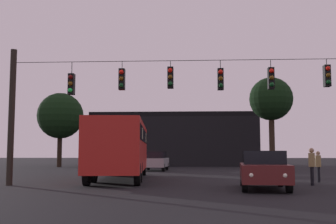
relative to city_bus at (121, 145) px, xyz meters
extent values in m
plane|color=black|center=(3.98, 8.42, -1.87)|extent=(168.00, 168.00, 0.00)
cylinder|color=black|center=(-4.27, -4.24, 1.21)|extent=(0.28, 0.28, 6.14)
cylinder|color=black|center=(3.98, -4.24, 3.67)|extent=(16.50, 0.02, 0.02)
cylinder|color=black|center=(-1.56, -4.24, 3.39)|extent=(0.03, 0.03, 0.54)
cube|color=black|center=(-1.56, -4.24, 2.65)|extent=(0.26, 0.32, 0.95)
sphere|color=#510A0A|center=(-1.56, -4.42, 2.95)|extent=(0.20, 0.20, 0.20)
sphere|color=#5B3D0C|center=(-1.56, -4.42, 2.65)|extent=(0.20, 0.20, 0.20)
sphere|color=#1EE04C|center=(-1.56, -4.42, 2.35)|extent=(0.20, 0.20, 0.20)
cylinder|color=black|center=(0.73, -4.24, 3.49)|extent=(0.03, 0.03, 0.34)
cube|color=black|center=(0.73, -4.24, 2.85)|extent=(0.26, 0.32, 0.95)
sphere|color=red|center=(0.73, -4.42, 3.15)|extent=(0.20, 0.20, 0.20)
sphere|color=#5B3D0C|center=(0.73, -4.42, 2.85)|extent=(0.20, 0.20, 0.20)
sphere|color=#0C4219|center=(0.73, -4.42, 2.55)|extent=(0.20, 0.20, 0.20)
cylinder|color=black|center=(2.91, -4.24, 3.52)|extent=(0.03, 0.03, 0.28)
cube|color=black|center=(2.91, -4.24, 2.90)|extent=(0.26, 0.32, 0.95)
sphere|color=red|center=(2.91, -4.42, 3.20)|extent=(0.20, 0.20, 0.20)
sphere|color=#5B3D0C|center=(2.91, -4.42, 2.90)|extent=(0.20, 0.20, 0.20)
sphere|color=#0C4219|center=(2.91, -4.42, 2.60)|extent=(0.20, 0.20, 0.20)
cylinder|color=black|center=(5.12, -4.24, 3.47)|extent=(0.03, 0.03, 0.37)
cube|color=black|center=(5.12, -4.24, 2.81)|extent=(0.26, 0.32, 0.95)
sphere|color=red|center=(5.12, -4.42, 3.11)|extent=(0.20, 0.20, 0.20)
sphere|color=#5B3D0C|center=(5.12, -4.42, 2.81)|extent=(0.20, 0.20, 0.20)
sphere|color=#0C4219|center=(5.12, -4.42, 2.51)|extent=(0.20, 0.20, 0.20)
cylinder|color=black|center=(7.33, -4.24, 3.48)|extent=(0.03, 0.03, 0.36)
cube|color=black|center=(7.33, -4.24, 2.83)|extent=(0.26, 0.32, 0.95)
sphere|color=red|center=(7.33, -4.42, 3.13)|extent=(0.20, 0.20, 0.20)
sphere|color=#5B3D0C|center=(7.33, -4.42, 2.83)|extent=(0.20, 0.20, 0.20)
sphere|color=#0C4219|center=(7.33, -4.42, 2.53)|extent=(0.20, 0.20, 0.20)
cylinder|color=black|center=(9.75, -4.24, 3.53)|extent=(0.03, 0.03, 0.27)
cube|color=black|center=(9.75, -4.24, 2.92)|extent=(0.26, 0.32, 0.95)
sphere|color=red|center=(9.75, -4.42, 3.22)|extent=(0.20, 0.20, 0.20)
sphere|color=#5B3D0C|center=(9.75, -4.42, 2.92)|extent=(0.20, 0.20, 0.20)
sphere|color=#0C4219|center=(9.75, -4.42, 2.62)|extent=(0.20, 0.20, 0.20)
cube|color=#B21E19|center=(0.00, 0.01, -0.12)|extent=(3.36, 11.16, 2.50)
cube|color=black|center=(0.00, 0.01, 0.49)|extent=(3.35, 10.51, 0.70)
cylinder|color=black|center=(-1.42, 3.87, -1.37)|extent=(0.36, 1.02, 1.00)
cylinder|color=black|center=(0.79, 4.04, -1.37)|extent=(0.36, 1.02, 1.00)
cylinder|color=black|center=(-0.93, -2.27, -1.37)|extent=(0.36, 1.02, 1.00)
cylinder|color=black|center=(1.28, -2.10, -1.37)|extent=(0.36, 1.02, 1.00)
cylinder|color=black|center=(-0.78, -4.25, -1.37)|extent=(0.36, 1.02, 1.00)
cylinder|color=black|center=(1.44, -4.07, -1.37)|extent=(0.36, 1.02, 1.00)
cube|color=beige|center=(-0.26, 3.30, 0.49)|extent=(2.62, 1.00, 0.56)
cube|color=beige|center=(0.22, -2.73, 0.49)|extent=(2.62, 1.00, 0.56)
cube|color=#511919|center=(6.70, -5.55, -1.21)|extent=(2.22, 4.46, 0.68)
cube|color=black|center=(6.71, -5.40, -0.61)|extent=(1.81, 2.47, 0.52)
cylinder|color=black|center=(7.34, -7.04, -1.55)|extent=(0.28, 0.66, 0.64)
cylinder|color=black|center=(5.77, -6.88, -1.55)|extent=(0.28, 0.66, 0.64)
cylinder|color=black|center=(7.63, -4.22, -1.55)|extent=(0.28, 0.66, 0.64)
cylinder|color=black|center=(6.05, -4.06, -1.55)|extent=(0.28, 0.66, 0.64)
sphere|color=white|center=(7.06, -7.70, -1.21)|extent=(0.18, 0.18, 0.18)
sphere|color=white|center=(5.91, -7.58, -1.21)|extent=(0.18, 0.18, 0.18)
cube|color=#99999E|center=(0.94, 11.25, -1.21)|extent=(1.98, 4.37, 0.68)
cube|color=black|center=(0.93, 11.10, -0.61)|extent=(1.68, 2.39, 0.52)
cylinder|color=black|center=(0.21, 12.70, -1.55)|extent=(0.25, 0.65, 0.64)
cylinder|color=black|center=(1.79, 12.64, -1.55)|extent=(0.25, 0.65, 0.64)
cylinder|color=black|center=(0.09, 9.87, -1.55)|extent=(0.25, 0.65, 0.64)
cylinder|color=black|center=(1.67, 9.80, -1.55)|extent=(0.25, 0.65, 0.64)
sphere|color=white|center=(0.45, 13.37, -1.21)|extent=(0.18, 0.18, 0.18)
sphere|color=white|center=(1.60, 13.32, -1.21)|extent=(0.18, 0.18, 0.18)
cylinder|color=black|center=(9.14, -3.61, -1.46)|extent=(0.14, 0.14, 0.82)
cylinder|color=black|center=(9.20, -3.46, -1.46)|extent=(0.14, 0.14, 0.82)
cube|color=#997F4C|center=(9.17, -3.53, -0.74)|extent=(0.36, 0.42, 0.61)
sphere|color=#8C6B51|center=(9.17, -3.53, -0.32)|extent=(0.22, 0.22, 0.22)
cylinder|color=black|center=(10.09, -1.41, -1.49)|extent=(0.14, 0.14, 0.75)
cylinder|color=black|center=(10.05, -1.57, -1.49)|extent=(0.14, 0.14, 0.75)
cube|color=#997F4C|center=(10.07, -1.49, -0.83)|extent=(0.32, 0.41, 0.56)
sphere|color=#8C6B51|center=(10.07, -1.49, -0.45)|extent=(0.20, 0.20, 0.20)
cube|color=black|center=(1.99, 26.22, 0.76)|extent=(17.96, 10.75, 5.25)
cube|color=black|center=(1.99, 26.22, 3.63)|extent=(17.96, 10.75, 0.50)
cylinder|color=#2D2116|center=(10.91, 14.41, 0.56)|extent=(0.48, 0.48, 4.85)
sphere|color=black|center=(10.91, 14.41, 4.32)|extent=(3.81, 3.81, 3.81)
cylinder|color=black|center=(-9.53, 19.21, -0.08)|extent=(0.47, 0.47, 3.57)
sphere|color=black|center=(-9.53, 19.21, 3.35)|extent=(4.68, 4.68, 4.68)
camera|label=1|loc=(3.79, -22.45, -0.42)|focal=44.41mm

